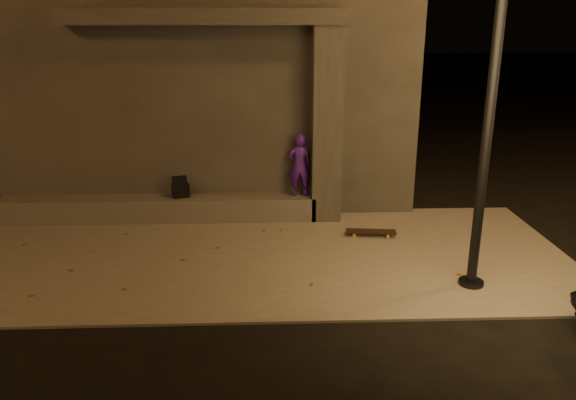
{
  "coord_description": "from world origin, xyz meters",
  "views": [
    {
      "loc": [
        0.59,
        -6.56,
        3.73
      ],
      "look_at": [
        0.91,
        2.0,
        0.97
      ],
      "focal_mm": 35.0,
      "sensor_mm": 36.0,
      "label": 1
    }
  ],
  "objects_px": {
    "skateboarder": "(300,165)",
    "column": "(327,126)",
    "backpack": "(181,189)",
    "skateboard": "(371,232)"
  },
  "relations": [
    {
      "from": "skateboarder",
      "to": "backpack",
      "type": "xyz_separation_m",
      "value": [
        -2.27,
        -0.0,
        -0.45
      ]
    },
    {
      "from": "skateboarder",
      "to": "column",
      "type": "bearing_deg",
      "value": 178.2
    },
    {
      "from": "skateboarder",
      "to": "backpack",
      "type": "height_order",
      "value": "skateboarder"
    },
    {
      "from": "backpack",
      "to": "skateboard",
      "type": "relative_size",
      "value": 0.49
    },
    {
      "from": "column",
      "to": "skateboard",
      "type": "distance_m",
      "value": 2.13
    },
    {
      "from": "column",
      "to": "backpack",
      "type": "xyz_separation_m",
      "value": [
        -2.77,
        -0.0,
        -1.2
      ]
    },
    {
      "from": "column",
      "to": "skateboard",
      "type": "xyz_separation_m",
      "value": [
        0.72,
        -1.03,
        -1.72
      ]
    },
    {
      "from": "skateboarder",
      "to": "skateboard",
      "type": "bearing_deg",
      "value": 138.16
    },
    {
      "from": "backpack",
      "to": "skateboarder",
      "type": "bearing_deg",
      "value": -17.9
    },
    {
      "from": "skateboarder",
      "to": "skateboard",
      "type": "height_order",
      "value": "skateboarder"
    }
  ]
}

